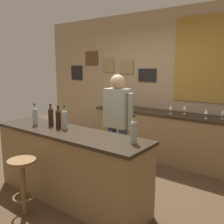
{
  "coord_description": "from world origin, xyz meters",
  "views": [
    {
      "loc": [
        2.33,
        -2.52,
        1.74
      ],
      "look_at": [
        0.07,
        0.45,
        1.05
      ],
      "focal_mm": 40.23,
      "sensor_mm": 36.0,
      "label": 1
    }
  ],
  "objects_px": {
    "wine_bottle_d": "(65,119)",
    "wine_glass_c": "(206,112)",
    "bartender": "(117,122)",
    "wine_glass_b": "(185,108)",
    "wine_glass_d": "(223,112)",
    "wine_bottle_b": "(51,116)",
    "wine_bottle_c": "(58,118)",
    "bar_stool": "(23,178)",
    "wine_bottle_a": "(35,116)",
    "wine_glass_a": "(171,108)",
    "wine_bottle_e": "(134,131)"
  },
  "relations": [
    {
      "from": "bartender",
      "to": "wine_bottle_b",
      "type": "relative_size",
      "value": 5.29
    },
    {
      "from": "wine_glass_a",
      "to": "wine_glass_c",
      "type": "height_order",
      "value": "same"
    },
    {
      "from": "wine_bottle_c",
      "to": "wine_bottle_e",
      "type": "relative_size",
      "value": 1.0
    },
    {
      "from": "wine_bottle_d",
      "to": "wine_glass_c",
      "type": "relative_size",
      "value": 1.97
    },
    {
      "from": "wine_glass_b",
      "to": "wine_glass_a",
      "type": "bearing_deg",
      "value": -147.98
    },
    {
      "from": "wine_bottle_d",
      "to": "wine_bottle_e",
      "type": "height_order",
      "value": "same"
    },
    {
      "from": "wine_glass_c",
      "to": "bartender",
      "type": "bearing_deg",
      "value": -127.17
    },
    {
      "from": "wine_bottle_b",
      "to": "wine_bottle_e",
      "type": "bearing_deg",
      "value": 0.15
    },
    {
      "from": "bar_stool",
      "to": "wine_glass_a",
      "type": "xyz_separation_m",
      "value": [
        0.65,
        2.58,
        0.55
      ]
    },
    {
      "from": "bartender",
      "to": "bar_stool",
      "type": "height_order",
      "value": "bartender"
    },
    {
      "from": "wine_bottle_d",
      "to": "wine_glass_c",
      "type": "xyz_separation_m",
      "value": [
        1.25,
        1.89,
        -0.05
      ]
    },
    {
      "from": "bar_stool",
      "to": "wine_bottle_b",
      "type": "height_order",
      "value": "wine_bottle_b"
    },
    {
      "from": "wine_glass_c",
      "to": "wine_glass_d",
      "type": "bearing_deg",
      "value": 30.37
    },
    {
      "from": "wine_glass_c",
      "to": "wine_bottle_a",
      "type": "bearing_deg",
      "value": -131.03
    },
    {
      "from": "wine_bottle_a",
      "to": "wine_glass_c",
      "type": "xyz_separation_m",
      "value": [
        1.74,
        2.0,
        -0.05
      ]
    },
    {
      "from": "wine_bottle_b",
      "to": "wine_bottle_e",
      "type": "distance_m",
      "value": 1.35
    },
    {
      "from": "bartender",
      "to": "wine_glass_c",
      "type": "bearing_deg",
      "value": 52.83
    },
    {
      "from": "wine_glass_a",
      "to": "bar_stool",
      "type": "bearing_deg",
      "value": -104.16
    },
    {
      "from": "wine_glass_a",
      "to": "wine_glass_c",
      "type": "relative_size",
      "value": 1.0
    },
    {
      "from": "wine_bottle_b",
      "to": "wine_glass_a",
      "type": "xyz_separation_m",
      "value": [
        0.92,
        1.92,
        -0.05
      ]
    },
    {
      "from": "wine_bottle_a",
      "to": "wine_glass_d",
      "type": "relative_size",
      "value": 1.97
    },
    {
      "from": "bartender",
      "to": "wine_bottle_a",
      "type": "distance_m",
      "value": 1.17
    },
    {
      "from": "wine_glass_d",
      "to": "wine_bottle_e",
      "type": "bearing_deg",
      "value": -101.62
    },
    {
      "from": "wine_bottle_a",
      "to": "wine_glass_b",
      "type": "distance_m",
      "value": 2.54
    },
    {
      "from": "wine_bottle_a",
      "to": "wine_glass_d",
      "type": "distance_m",
      "value": 2.89
    },
    {
      "from": "wine_bottle_a",
      "to": "wine_glass_a",
      "type": "bearing_deg",
      "value": 61.53
    },
    {
      "from": "wine_glass_b",
      "to": "wine_glass_d",
      "type": "distance_m",
      "value": 0.65
    },
    {
      "from": "wine_glass_a",
      "to": "wine_bottle_a",
      "type": "bearing_deg",
      "value": -118.47
    },
    {
      "from": "bar_stool",
      "to": "wine_bottle_c",
      "type": "bearing_deg",
      "value": 96.53
    },
    {
      "from": "wine_bottle_b",
      "to": "wine_glass_d",
      "type": "distance_m",
      "value": 2.67
    },
    {
      "from": "wine_bottle_d",
      "to": "wine_glass_b",
      "type": "distance_m",
      "value": 2.22
    },
    {
      "from": "bartender",
      "to": "wine_bottle_d",
      "type": "relative_size",
      "value": 5.29
    },
    {
      "from": "bartender",
      "to": "wine_glass_b",
      "type": "relative_size",
      "value": 10.45
    },
    {
      "from": "wine_glass_b",
      "to": "wine_bottle_e",
      "type": "bearing_deg",
      "value": -83.47
    },
    {
      "from": "wine_bottle_c",
      "to": "wine_bottle_a",
      "type": "bearing_deg",
      "value": -167.2
    },
    {
      "from": "bartender",
      "to": "wine_bottle_a",
      "type": "xyz_separation_m",
      "value": [
        -0.84,
        -0.81,
        0.12
      ]
    },
    {
      "from": "wine_bottle_b",
      "to": "wine_glass_d",
      "type": "height_order",
      "value": "wine_bottle_b"
    },
    {
      "from": "bartender",
      "to": "wine_glass_b",
      "type": "height_order",
      "value": "bartender"
    },
    {
      "from": "wine_glass_d",
      "to": "wine_glass_b",
      "type": "bearing_deg",
      "value": 175.98
    },
    {
      "from": "wine_bottle_b",
      "to": "wine_bottle_c",
      "type": "relative_size",
      "value": 1.0
    },
    {
      "from": "wine_bottle_e",
      "to": "wine_bottle_c",
      "type": "bearing_deg",
      "value": -178.23
    },
    {
      "from": "bar_stool",
      "to": "wine_glass_c",
      "type": "bearing_deg",
      "value": 63.19
    },
    {
      "from": "wine_bottle_e",
      "to": "wine_bottle_b",
      "type": "bearing_deg",
      "value": -179.85
    },
    {
      "from": "bar_stool",
      "to": "wine_bottle_d",
      "type": "relative_size",
      "value": 2.22
    },
    {
      "from": "bartender",
      "to": "wine_bottle_a",
      "type": "bearing_deg",
      "value": -136.0
    },
    {
      "from": "bar_stool",
      "to": "wine_bottle_a",
      "type": "height_order",
      "value": "wine_bottle_a"
    },
    {
      "from": "wine_bottle_b",
      "to": "wine_glass_a",
      "type": "height_order",
      "value": "wine_bottle_b"
    },
    {
      "from": "bar_stool",
      "to": "wine_glass_c",
      "type": "xyz_separation_m",
      "value": [
        1.28,
        2.53,
        0.55
      ]
    },
    {
      "from": "wine_glass_b",
      "to": "wine_glass_c",
      "type": "bearing_deg",
      "value": -22.25
    },
    {
      "from": "wine_bottle_d",
      "to": "wine_glass_d",
      "type": "relative_size",
      "value": 1.97
    }
  ]
}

